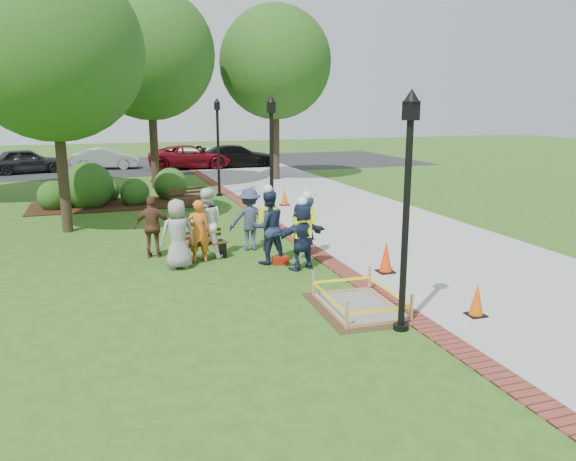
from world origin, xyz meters
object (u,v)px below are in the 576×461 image
object	(u,v)px
cone_front	(477,300)
hivis_worker_c	(268,225)
lamp_near	(407,195)
hivis_worker_a	(302,233)
bench_near	(201,251)
wet_concrete_pad	(359,297)
hivis_worker_b	(306,224)

from	to	relation	value
cone_front	hivis_worker_c	size ratio (longest dim) A/B	0.33
lamp_near	hivis_worker_a	world-z (taller)	lamp_near
cone_front	hivis_worker_a	xyz separation A→B (m)	(-2.09, 4.08, 0.58)
lamp_near	cone_front	bearing A→B (deg)	3.50
bench_near	cone_front	bearing A→B (deg)	-52.78
cone_front	lamp_near	xyz separation A→B (m)	(-1.70, -0.10, 2.16)
cone_front	hivis_worker_a	bearing A→B (deg)	117.17
lamp_near	wet_concrete_pad	bearing A→B (deg)	101.35
lamp_near	hivis_worker_b	bearing A→B (deg)	88.52
hivis_worker_c	bench_near	bearing A→B (deg)	152.24
cone_front	hivis_worker_b	distance (m)	5.44
hivis_worker_b	bench_near	bearing A→B (deg)	169.72
bench_near	hivis_worker_c	xyz separation A→B (m)	(1.59, -0.84, 0.76)
hivis_worker_a	hivis_worker_b	xyz separation A→B (m)	(0.53, 1.11, -0.03)
cone_front	lamp_near	size ratio (longest dim) A/B	0.16
bench_near	hivis_worker_a	distance (m)	2.83
lamp_near	hivis_worker_a	distance (m)	4.48
lamp_near	hivis_worker_a	size ratio (longest dim) A/B	2.34
hivis_worker_c	hivis_worker_b	bearing A→B (deg)	16.07
wet_concrete_pad	hivis_worker_b	distance (m)	4.13
bench_near	hivis_worker_b	world-z (taller)	hivis_worker_b
lamp_near	hivis_worker_b	distance (m)	5.53
bench_near	hivis_worker_b	distance (m)	2.88
bench_near	lamp_near	size ratio (longest dim) A/B	0.34
hivis_worker_a	hivis_worker_b	size ratio (longest dim) A/B	1.03
cone_front	hivis_worker_b	xyz separation A→B (m)	(-1.56, 5.19, 0.56)
hivis_worker_b	hivis_worker_c	world-z (taller)	hivis_worker_c
wet_concrete_pad	hivis_worker_b	bearing A→B (deg)	84.61
wet_concrete_pad	cone_front	distance (m)	2.25
wet_concrete_pad	hivis_worker_c	distance (m)	3.88
wet_concrete_pad	lamp_near	world-z (taller)	lamp_near
hivis_worker_a	bench_near	bearing A→B (deg)	144.15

